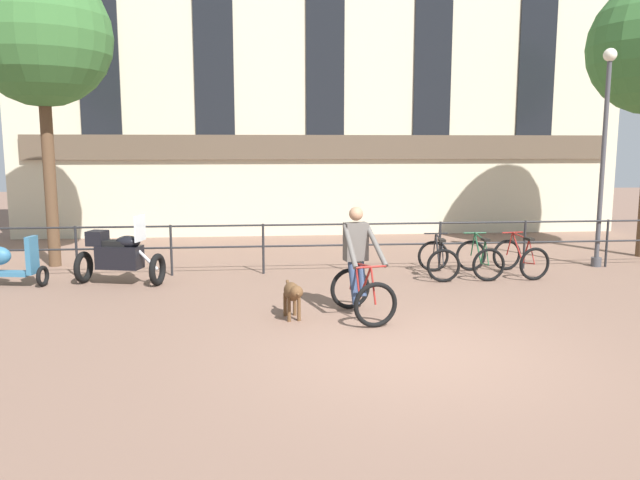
% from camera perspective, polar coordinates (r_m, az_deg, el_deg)
% --- Properties ---
extents(ground_plane, '(60.00, 60.00, 0.00)m').
position_cam_1_polar(ground_plane, '(8.27, 8.49, -10.10)').
color(ground_plane, '#7A5B4C').
extents(canal_railing, '(15.05, 0.05, 1.05)m').
position_cam_1_polar(canal_railing, '(13.08, 3.02, 0.11)').
color(canal_railing, '#232326').
rests_on(canal_railing, ground_plane).
extents(building_facade, '(18.00, 0.72, 10.03)m').
position_cam_1_polar(building_facade, '(18.83, 0.37, 15.79)').
color(building_facade, beige).
rests_on(building_facade, ground_plane).
extents(cyclist_with_bike, '(0.90, 1.28, 1.70)m').
position_cam_1_polar(cyclist_with_bike, '(9.72, 3.62, -2.54)').
color(cyclist_with_bike, black).
rests_on(cyclist_with_bike, ground_plane).
extents(dog, '(0.30, 0.90, 0.60)m').
position_cam_1_polar(dog, '(9.54, -2.51, -4.87)').
color(dog, brown).
rests_on(dog, ground_plane).
extents(parked_motorcycle, '(1.73, 1.01, 1.35)m').
position_cam_1_polar(parked_motorcycle, '(12.54, -17.92, -1.35)').
color(parked_motorcycle, black).
rests_on(parked_motorcycle, ground_plane).
extents(parked_bicycle_near_lamp, '(0.75, 1.16, 0.86)m').
position_cam_1_polar(parked_bicycle_near_lamp, '(12.87, 10.76, -1.76)').
color(parked_bicycle_near_lamp, black).
rests_on(parked_bicycle_near_lamp, ground_plane).
extents(parked_bicycle_mid_left, '(0.67, 1.12, 0.86)m').
position_cam_1_polar(parked_bicycle_mid_left, '(13.14, 14.38, -1.67)').
color(parked_bicycle_mid_left, black).
rests_on(parked_bicycle_mid_left, ground_plane).
extents(parked_bicycle_mid_right, '(0.81, 1.19, 0.86)m').
position_cam_1_polar(parked_bicycle_mid_right, '(13.46, 17.84, -1.57)').
color(parked_bicycle_mid_right, black).
rests_on(parked_bicycle_mid_right, ground_plane).
extents(parked_scooter, '(1.33, 0.62, 0.96)m').
position_cam_1_polar(parked_scooter, '(13.19, -26.55, -1.82)').
color(parked_scooter, black).
rests_on(parked_scooter, ground_plane).
extents(street_lamp, '(0.28, 0.28, 4.67)m').
position_cam_1_polar(street_lamp, '(14.85, 24.52, 7.74)').
color(street_lamp, '#424247').
rests_on(street_lamp, ground_plane).
extents(tree_canalside_left, '(2.95, 2.95, 6.41)m').
position_cam_1_polar(tree_canalside_left, '(14.98, -24.18, 16.56)').
color(tree_canalside_left, brown).
rests_on(tree_canalside_left, ground_plane).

